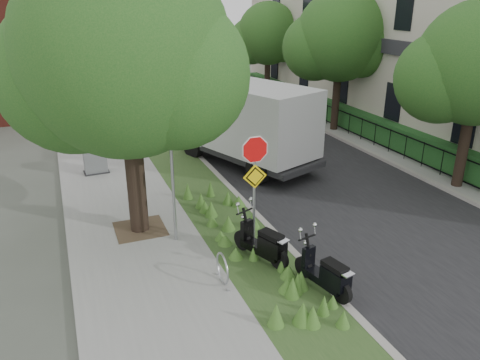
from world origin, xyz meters
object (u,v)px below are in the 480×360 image
(box_truck, at_px, (248,121))
(utility_cabinet, at_px, (95,158))
(scooter_near, at_px, (266,247))
(sign_assembly, at_px, (255,170))
(scooter_far, at_px, (328,277))

(box_truck, bearing_deg, utility_cabinet, 169.34)
(scooter_near, xyz_separation_m, box_truck, (2.46, 7.08, 1.26))
(sign_assembly, xyz_separation_m, scooter_far, (0.76, -2.44, -1.80))
(scooter_far, bearing_deg, sign_assembly, 107.22)
(scooter_far, distance_m, box_truck, 9.06)
(sign_assembly, relative_size, scooter_far, 1.86)
(utility_cabinet, bearing_deg, scooter_far, -67.75)
(box_truck, bearing_deg, scooter_near, -109.20)
(scooter_far, xyz_separation_m, box_truck, (1.73, 8.80, 1.28))
(scooter_far, bearing_deg, scooter_near, 113.15)
(sign_assembly, bearing_deg, utility_cabinet, 113.83)
(scooter_near, distance_m, scooter_far, 1.88)
(scooter_near, height_order, box_truck, box_truck)
(box_truck, relative_size, utility_cabinet, 5.42)
(sign_assembly, distance_m, utility_cabinet, 8.30)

